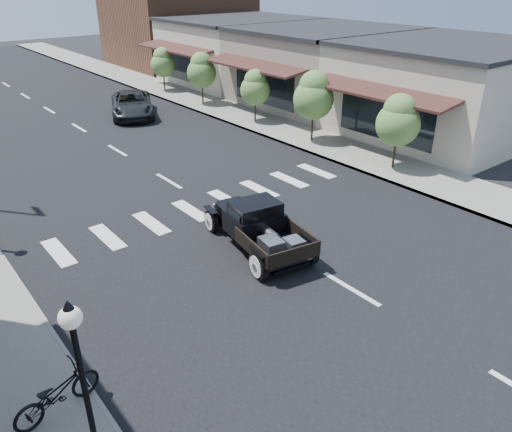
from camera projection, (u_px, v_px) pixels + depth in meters
ground at (279, 247)px, 15.78m from camera, size 120.00×120.00×0.00m
road at (93, 136)px, 26.30m from camera, size 14.00×80.00×0.02m
road_markings at (136, 162)px, 22.80m from camera, size 12.00×60.00×0.06m
sidewalk_right at (225, 110)px, 31.03m from camera, size 3.00×80.00×0.15m
storefront_near at (447, 91)px, 25.98m from camera, size 10.00×9.00×4.50m
storefront_mid at (323, 67)px, 32.29m from camera, size 10.00×9.00×4.50m
storefront_far at (240, 51)px, 38.61m from camera, size 10.00×9.00×4.50m
far_building_right at (178, 24)px, 45.35m from camera, size 11.00×10.00×7.00m
lamp_post_a at (85, 391)px, 7.90m from camera, size 0.36×0.36×3.46m
small_tree_a at (397, 133)px, 21.10m from camera, size 1.85×1.85×3.09m
small_tree_b at (313, 107)px, 24.59m from camera, size 1.99×1.99×3.32m
small_tree_c at (255, 96)px, 27.95m from camera, size 1.66×1.66×2.77m
small_tree_d at (202, 79)px, 31.70m from camera, size 1.84×1.84×3.07m
small_tree_e at (163, 70)px, 35.27m from camera, size 1.70×1.70×2.84m
hotrod_pickup at (258, 226)px, 15.40m from camera, size 2.78×4.73×1.54m
second_car at (132, 104)px, 29.69m from camera, size 4.17×5.59×1.41m
motorcycle at (57, 393)px, 9.51m from camera, size 1.84×0.91×0.92m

